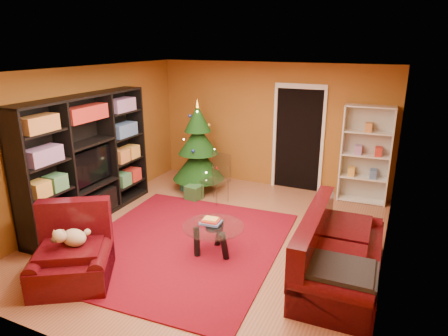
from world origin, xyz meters
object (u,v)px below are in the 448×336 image
at_px(gift_box_teal, 189,185).
at_px(white_bookshelf, 365,155).
at_px(acrylic_chair, 215,181).
at_px(rug, 181,244).
at_px(gift_box_green, 194,193).
at_px(media_unit, 88,159).
at_px(sofa, 342,248).
at_px(dog, 74,238).
at_px(coffee_table, 213,239).
at_px(armchair, 71,254).
at_px(christmas_tree, 198,146).

relative_size(gift_box_teal, white_bookshelf, 0.14).
distance_m(gift_box_teal, acrylic_chair, 0.87).
height_order(rug, gift_box_teal, gift_box_teal).
bearing_deg(white_bookshelf, gift_box_green, -159.29).
height_order(media_unit, sofa, media_unit).
height_order(white_bookshelf, acrylic_chair, white_bookshelf).
bearing_deg(sofa, media_unit, 86.37).
bearing_deg(dog, white_bookshelf, 22.67).
bearing_deg(acrylic_chair, white_bookshelf, 38.12).
relative_size(gift_box_teal, coffee_table, 0.30).
height_order(armchair, acrylic_chair, acrylic_chair).
distance_m(armchair, coffee_table, 1.95).
xyz_separation_m(christmas_tree, acrylic_chair, (0.63, -0.51, -0.50)).
xyz_separation_m(rug, sofa, (2.36, 0.09, 0.44)).
bearing_deg(acrylic_chair, armchair, -86.18).
bearing_deg(media_unit, armchair, -56.60).
xyz_separation_m(gift_box_green, sofa, (3.08, -1.62, 0.31)).
bearing_deg(armchair, dog, 45.00).
height_order(rug, christmas_tree, christmas_tree).
distance_m(armchair, acrylic_chair, 3.23).
distance_m(rug, dog, 1.66).
height_order(sofa, coffee_table, sofa).
distance_m(christmas_tree, acrylic_chair, 0.95).
distance_m(coffee_table, acrylic_chair, 2.00).
distance_m(sofa, coffee_table, 1.81).
distance_m(media_unit, coffee_table, 2.65).
xyz_separation_m(gift_box_teal, acrylic_chair, (0.76, -0.33, 0.30)).
height_order(christmas_tree, white_bookshelf, white_bookshelf).
bearing_deg(coffee_table, sofa, 3.91).
xyz_separation_m(sofa, coffee_table, (-1.79, -0.12, -0.22)).
distance_m(rug, armchair, 1.67).
relative_size(rug, media_unit, 1.21).
relative_size(armchair, sofa, 0.49).
xyz_separation_m(dog, acrylic_chair, (0.48, 3.13, -0.17)).
relative_size(media_unit, christmas_tree, 1.47).
distance_m(christmas_tree, coffee_table, 2.83).
bearing_deg(sofa, coffee_table, 92.00).
bearing_deg(dog, media_unit, 94.33).
bearing_deg(armchair, coffee_table, 13.65).
xyz_separation_m(rug, white_bookshelf, (2.29, 3.00, 0.93)).
distance_m(sofa, acrylic_chair, 3.13).
relative_size(christmas_tree, acrylic_chair, 2.24).
distance_m(rug, white_bookshelf, 3.89).
bearing_deg(rug, dog, -119.26).
xyz_separation_m(rug, christmas_tree, (-0.91, 2.28, 0.92)).
bearing_deg(dog, christmas_tree, 60.10).
xyz_separation_m(gift_box_green, white_bookshelf, (3.01, 1.29, 0.79)).
xyz_separation_m(white_bookshelf, armchair, (-3.07, -4.43, -0.53)).
relative_size(rug, gift_box_teal, 12.83).
distance_m(christmas_tree, armchair, 3.74).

